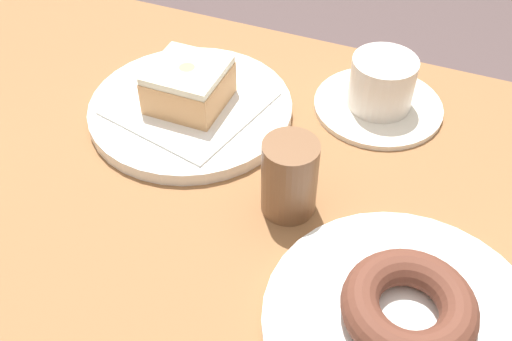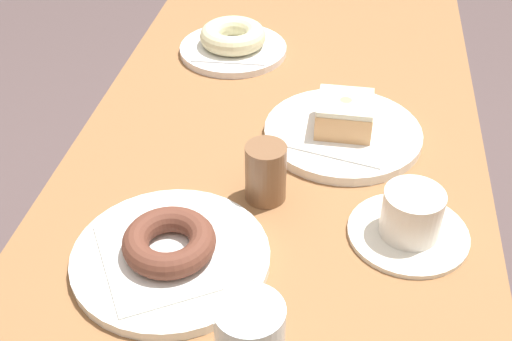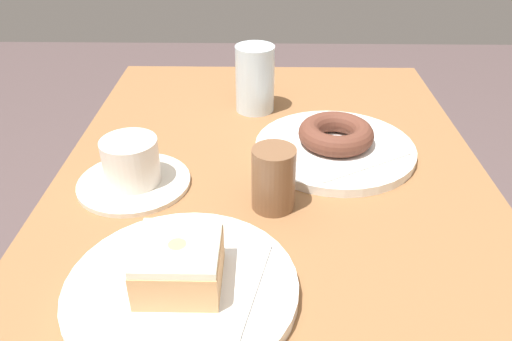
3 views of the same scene
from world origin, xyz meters
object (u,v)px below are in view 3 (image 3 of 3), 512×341
object	(u,v)px
plate_chocolate_ring	(335,149)
water_glass	(255,79)
plate_glazed_square	(182,289)
sugar_jar	(274,179)
coffee_cup	(132,167)
donut_chocolate_ring	(336,134)
donut_glazed_square	(179,263)

from	to	relation	value
plate_chocolate_ring	water_glass	distance (m)	0.20
plate_glazed_square	sugar_jar	bearing A→B (deg)	148.79
coffee_cup	water_glass	bearing A→B (deg)	146.81
donut_chocolate_ring	water_glass	bearing A→B (deg)	-140.97
plate_glazed_square	sugar_jar	world-z (taller)	sugar_jar
plate_chocolate_ring	plate_glazed_square	xyz separation A→B (m)	(0.29, -0.19, 0.00)
plate_glazed_square	coffee_cup	xyz separation A→B (m)	(-0.20, -0.09, 0.02)
plate_glazed_square	donut_chocolate_ring	bearing A→B (deg)	147.33
donut_chocolate_ring	coffee_cup	bearing A→B (deg)	-71.89
plate_glazed_square	sugar_jar	size ratio (longest dim) A/B	2.87
sugar_jar	coffee_cup	bearing A→B (deg)	-103.44
sugar_jar	plate_glazed_square	bearing A→B (deg)	-31.21
coffee_cup	donut_chocolate_ring	bearing A→B (deg)	108.11
plate_glazed_square	coffee_cup	distance (m)	0.22
donut_glazed_square	water_glass	world-z (taller)	water_glass
donut_chocolate_ring	water_glass	xyz separation A→B (m)	(-0.15, -0.12, 0.02)
donut_glazed_square	plate_glazed_square	bearing A→B (deg)	180.00
water_glass	coffee_cup	bearing A→B (deg)	-33.19
plate_chocolate_ring	donut_glazed_square	xyz separation A→B (m)	(0.29, -0.19, 0.04)
plate_glazed_square	sugar_jar	distance (m)	0.18
donut_chocolate_ring	water_glass	distance (m)	0.19
plate_glazed_square	plate_chocolate_ring	bearing A→B (deg)	147.33
plate_glazed_square	water_glass	distance (m)	0.45
donut_chocolate_ring	donut_glazed_square	world-z (taller)	donut_glazed_square
sugar_jar	water_glass	bearing A→B (deg)	-174.24
donut_glazed_square	water_glass	xyz separation A→B (m)	(-0.44, 0.06, 0.01)
sugar_jar	donut_glazed_square	bearing A→B (deg)	-31.21
donut_chocolate_ring	water_glass	world-z (taller)	water_glass
water_glass	sugar_jar	size ratio (longest dim) A/B	1.38
donut_glazed_square	sugar_jar	bearing A→B (deg)	148.79
plate_glazed_square	sugar_jar	xyz separation A→B (m)	(-0.15, 0.09, 0.03)
plate_glazed_square	coffee_cup	world-z (taller)	coffee_cup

